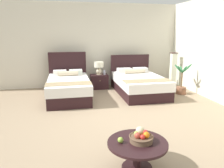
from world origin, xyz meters
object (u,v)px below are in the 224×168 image
bed_near_corner (139,84)px  potted_palm (181,85)px  loose_apple (120,140)px  fruit_bowl (141,137)px  table_lamp (99,67)px  vase (104,72)px  nightstand (99,82)px  coffee_table (137,148)px  floor_lamp_corner (173,70)px  bed_near_window (69,87)px

bed_near_corner → potted_palm: 1.31m
loose_apple → fruit_bowl: bearing=-4.3°
table_lamp → fruit_bowl: bearing=-91.6°
vase → potted_palm: potted_palm is taller
bed_near_corner → nightstand: bearing=142.0°
coffee_table → floor_lamp_corner: size_ratio=0.70×
fruit_bowl → table_lamp: bearing=88.4°
table_lamp → floor_lamp_corner: 2.62m
nightstand → floor_lamp_corner: 2.64m
bed_near_window → floor_lamp_corner: size_ratio=1.80×
table_lamp → coffee_table: size_ratio=0.52×
vase → loose_apple: size_ratio=1.96×
table_lamp → coffee_table: bearing=-92.2°
nightstand → loose_apple: (-0.41, -4.58, 0.20)m
vase → coffee_table: bearing=-94.4°
table_lamp → loose_apple: table_lamp is taller
table_lamp → fruit_bowl: table_lamp is taller
nightstand → potted_palm: size_ratio=0.61×
bed_near_window → floor_lamp_corner: (3.64, 0.70, 0.27)m
coffee_table → fruit_bowl: (0.05, 0.01, 0.16)m
bed_near_window → coffee_table: size_ratio=2.58×
vase → floor_lamp_corner: (2.43, -0.13, 0.03)m
bed_near_window → nightstand: (1.03, 0.86, -0.08)m
vase → coffee_table: size_ratio=0.19×
vase → floor_lamp_corner: 2.44m
coffee_table → potted_palm: potted_palm is taller
table_lamp → vase: 0.26m
potted_palm → fruit_bowl: bearing=-126.3°
table_lamp → nightstand: bearing=-90.0°
bed_near_corner → loose_apple: 4.02m
fruit_bowl → potted_palm: 4.24m
bed_near_corner → potted_palm: bearing=-14.2°
bed_near_window → loose_apple: (0.62, -3.72, 0.12)m
bed_near_window → potted_palm: bed_near_window is taller
loose_apple → coffee_table: bearing=-7.0°
coffee_table → fruit_bowl: size_ratio=2.47×
coffee_table → potted_palm: 4.27m
fruit_bowl → coffee_table: bearing=-172.6°
bed_near_window → vase: size_ratio=13.88×
table_lamp → coffee_table: 4.66m
table_lamp → loose_apple: bearing=-95.1°
loose_apple → nightstand: bearing=84.9°
coffee_table → vase: bearing=85.6°
bed_near_corner → fruit_bowl: (-1.24, -3.74, 0.16)m
coffee_table → fruit_bowl: 0.17m
table_lamp → potted_palm: bearing=-26.9°
nightstand → bed_near_window: bearing=-140.0°
potted_palm → bed_near_window: bearing=174.5°
nightstand → table_lamp: 0.51m
bed_near_corner → nightstand: size_ratio=3.73×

